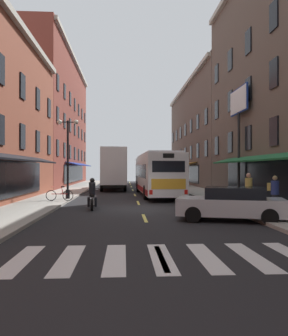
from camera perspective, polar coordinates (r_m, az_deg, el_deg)
The scene contains 15 objects.
ground_plane at distance 18.15m, azimuth -0.58°, elevation -7.06°, with size 34.80×80.00×0.10m, color black.
lane_centre_dashes at distance 17.90m, azimuth -0.54°, elevation -6.99°, with size 0.14×73.90×0.01m.
crosswalk_near at distance 8.33m, azimuth 2.96°, elevation -14.94°, with size 7.10×2.80×0.01m.
sidewalk_left at distance 18.80m, azimuth -18.97°, elevation -6.45°, with size 3.00×80.00×0.14m, color #A39E93.
sidewalk_right at distance 19.35m, azimuth 17.26°, elevation -6.27°, with size 3.00×80.00×0.14m, color #A39E93.
billboard_sign at distance 24.44m, azimuth 15.80°, elevation 9.09°, with size 0.40×3.30×7.61m.
transit_bus at distance 26.76m, azimuth 2.11°, elevation -1.01°, with size 2.90×12.15×3.31m.
box_truck at distance 33.70m, azimuth -5.26°, elevation -0.21°, with size 2.76×8.50×4.12m.
sedan_near at distance 14.31m, azimuth 14.58°, elevation -5.86°, with size 4.62×3.02×1.38m.
sedan_mid at distance 42.36m, azimuth -4.90°, elevation -2.07°, with size 2.10×4.45×1.42m.
motorcycle_rider at distance 17.93m, azimuth -8.79°, elevation -4.71°, with size 0.62×2.07×1.66m.
bicycle_near at distance 21.65m, azimuth -14.14°, elevation -4.47°, with size 1.71×0.48×0.91m.
pedestrian_near at distance 16.57m, azimuth 21.29°, elevation -3.95°, with size 0.49×0.50×1.69m.
pedestrian_mid at distance 17.79m, azimuth 17.36°, elevation -3.59°, with size 0.36×0.36×1.79m.
street_lamp_twin at distance 23.13m, azimuth -12.82°, elevation 2.19°, with size 1.42×0.32×5.30m.
Camera 1 is at (-0.90, -18.00, 2.13)m, focal length 35.89 mm.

